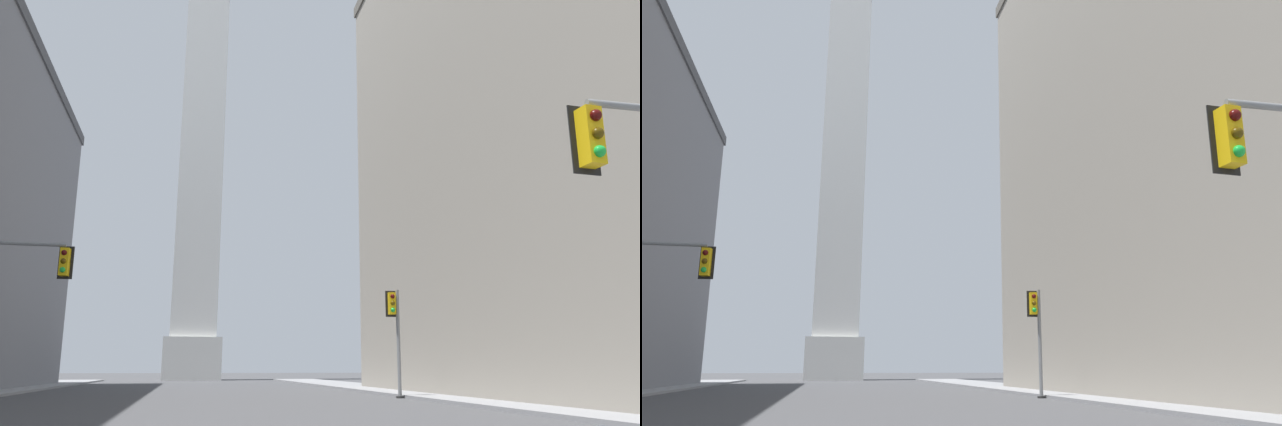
% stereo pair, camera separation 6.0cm
% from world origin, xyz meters
% --- Properties ---
extents(sidewalk_right, '(5.00, 95.65, 0.15)m').
position_xyz_m(sidewalk_right, '(12.39, 28.70, 0.07)').
color(sidewalk_right, gray).
rests_on(sidewalk_right, ground_plane).
extents(obelisk, '(7.04, 7.04, 66.31)m').
position_xyz_m(obelisk, '(0.00, 79.71, 31.88)').
color(obelisk, silver).
rests_on(obelisk, ground_plane).
extents(traffic_light_mid_right, '(0.76, 0.52, 5.32)m').
position_xyz_m(traffic_light_mid_right, '(9.51, 28.58, 3.51)').
color(traffic_light_mid_right, slate).
rests_on(traffic_light_mid_right, ground_plane).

